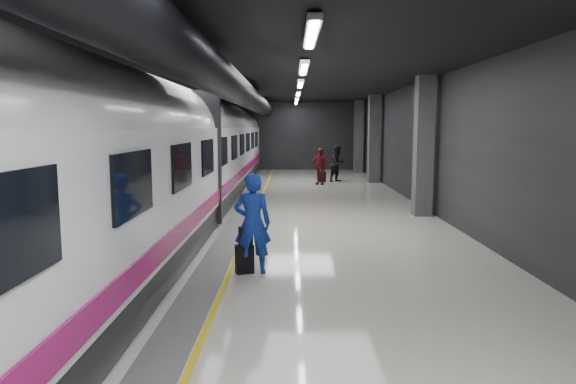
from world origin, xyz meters
TOP-DOWN VIEW (x-y plane):
  - ground at (0.00, 0.00)m, footprint 40.00×40.00m
  - platform_hall at (-0.29, 0.96)m, footprint 10.02×40.02m
  - train at (-3.25, -0.00)m, footprint 3.05×38.00m
  - traveler_main at (-0.49, -4.69)m, footprint 0.76×0.52m
  - suitcase_main at (-0.65, -4.70)m, footprint 0.40×0.32m
  - shoulder_bag at (-0.63, -4.68)m, footprint 0.30×0.21m
  - traveler_far_a at (2.74, 12.31)m, footprint 1.19×1.17m
  - traveler_far_b at (1.73, 10.99)m, footprint 1.16×0.81m
  - suitcase_far at (1.91, 12.12)m, footprint 0.43×0.35m

SIDE VIEW (x-z plane):
  - ground at x=0.00m, z-range 0.00..0.00m
  - suitcase_far at x=1.91m, z-range 0.00..0.54m
  - suitcase_main at x=-0.65m, z-range 0.00..0.57m
  - shoulder_bag at x=-0.63m, z-range 0.57..0.93m
  - traveler_far_b at x=1.73m, z-range 0.00..1.83m
  - traveler_far_a at x=2.74m, z-range 0.00..1.93m
  - traveler_main at x=-0.49m, z-range 0.00..2.00m
  - train at x=-3.25m, z-range 0.04..4.09m
  - platform_hall at x=-0.29m, z-range 1.28..5.79m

